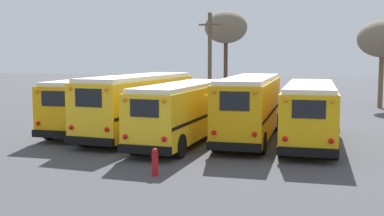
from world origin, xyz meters
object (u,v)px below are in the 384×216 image
(school_bus_1, at_px, (139,103))
(bare_tree_1, at_px, (383,39))
(fire_hydrant, at_px, (155,162))
(school_bus_3, at_px, (250,106))
(utility_pole, at_px, (210,60))
(school_bus_4, at_px, (310,111))
(bare_tree_0, at_px, (226,28))
(school_bus_0, at_px, (97,102))
(school_bus_2, at_px, (183,110))

(school_bus_1, bearing_deg, bare_tree_1, 54.00)
(school_bus_1, relative_size, fire_hydrant, 10.16)
(school_bus_3, height_order, utility_pole, utility_pole)
(school_bus_3, relative_size, school_bus_4, 1.00)
(school_bus_3, relative_size, bare_tree_1, 1.36)
(utility_pole, bearing_deg, school_bus_4, -56.08)
(school_bus_4, distance_m, bare_tree_1, 19.90)
(school_bus_3, relative_size, bare_tree_0, 1.17)
(school_bus_0, height_order, bare_tree_0, bare_tree_0)
(school_bus_2, bearing_deg, school_bus_3, 30.75)
(school_bus_0, xyz_separation_m, school_bus_3, (9.18, -0.50, 0.11))
(bare_tree_1, bearing_deg, school_bus_3, -112.49)
(school_bus_2, xyz_separation_m, fire_hydrant, (1.12, -6.77, -1.13))
(school_bus_3, bearing_deg, bare_tree_1, 67.51)
(bare_tree_0, relative_size, bare_tree_1, 1.16)
(school_bus_3, height_order, school_bus_4, school_bus_3)
(bare_tree_0, bearing_deg, school_bus_3, -73.30)
(school_bus_4, bearing_deg, utility_pole, 123.92)
(school_bus_2, height_order, school_bus_3, school_bus_3)
(school_bus_0, bearing_deg, bare_tree_0, 80.55)
(school_bus_4, xyz_separation_m, bare_tree_0, (-9.01, 20.03, 5.35))
(school_bus_0, xyz_separation_m, bare_tree_1, (16.92, 18.22, 4.09))
(school_bus_3, bearing_deg, school_bus_2, -149.25)
(school_bus_1, relative_size, school_bus_4, 1.04)
(school_bus_1, bearing_deg, school_bus_4, 1.19)
(bare_tree_0, bearing_deg, utility_pole, -87.06)
(school_bus_4, bearing_deg, bare_tree_0, 114.23)
(school_bus_0, relative_size, bare_tree_1, 1.34)
(school_bus_4, relative_size, bare_tree_0, 1.18)
(school_bus_0, xyz_separation_m, school_bus_2, (6.12, -2.32, -0.03))
(utility_pole, distance_m, bare_tree_1, 14.74)
(school_bus_0, height_order, utility_pole, utility_pole)
(school_bus_0, bearing_deg, fire_hydrant, -51.50)
(school_bus_0, bearing_deg, school_bus_4, -3.18)
(school_bus_2, xyz_separation_m, bare_tree_0, (-2.90, 21.66, 5.34))
(school_bus_2, bearing_deg, school_bus_1, 154.68)
(school_bus_1, bearing_deg, school_bus_2, -25.32)
(school_bus_4, bearing_deg, fire_hydrant, -120.73)
(fire_hydrant, bearing_deg, school_bus_1, 116.93)
(school_bus_2, bearing_deg, school_bus_0, 159.24)
(school_bus_1, height_order, bare_tree_0, bare_tree_0)
(school_bus_0, distance_m, school_bus_4, 12.25)
(bare_tree_1, bearing_deg, bare_tree_0, 175.29)
(school_bus_1, relative_size, school_bus_2, 1.06)
(school_bus_2, bearing_deg, school_bus_4, 14.99)
(school_bus_1, height_order, school_bus_2, school_bus_1)
(school_bus_1, height_order, school_bus_3, school_bus_1)
(school_bus_2, height_order, school_bus_4, school_bus_4)
(school_bus_0, xyz_separation_m, school_bus_4, (12.24, -0.68, -0.03))
(school_bus_0, distance_m, fire_hydrant, 11.68)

